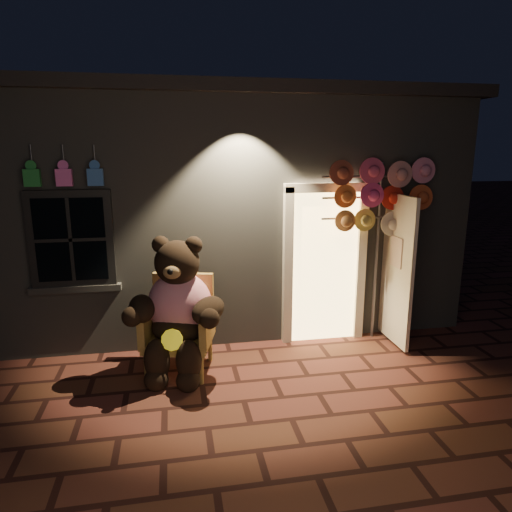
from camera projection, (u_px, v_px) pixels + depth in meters
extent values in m
plane|color=#5E2B24|center=(244.00, 401.00, 4.87)|extent=(60.00, 60.00, 0.00)
cube|color=slate|center=(209.00, 204.00, 8.32)|extent=(7.00, 5.00, 3.30)
cube|color=black|center=(207.00, 104.00, 7.92)|extent=(7.30, 5.30, 0.16)
cube|color=black|center=(72.00, 239.00, 5.58)|extent=(1.00, 0.10, 1.20)
cube|color=black|center=(71.00, 240.00, 5.55)|extent=(0.82, 0.06, 1.02)
cube|color=slate|center=(76.00, 288.00, 5.72)|extent=(1.10, 0.14, 0.08)
cube|color=#FFCF72|center=(324.00, 266.00, 6.28)|extent=(0.92, 0.10, 2.10)
cube|color=beige|center=(288.00, 269.00, 6.15)|extent=(0.12, 0.12, 2.20)
cube|color=beige|center=(360.00, 265.00, 6.34)|extent=(0.12, 0.12, 2.20)
cube|color=beige|center=(327.00, 188.00, 6.00)|extent=(1.16, 0.12, 0.12)
cube|color=beige|center=(397.00, 270.00, 6.08)|extent=(0.05, 0.80, 2.00)
cube|color=#227F34|center=(32.00, 178.00, 5.27)|extent=(0.18, 0.07, 0.20)
cylinder|color=#59595E|center=(31.00, 156.00, 5.27)|extent=(0.02, 0.02, 0.25)
cube|color=#E85FB9|center=(64.00, 178.00, 5.33)|extent=(0.18, 0.07, 0.20)
cylinder|color=#59595E|center=(63.00, 156.00, 5.33)|extent=(0.02, 0.02, 0.25)
cube|color=#305FAB|center=(95.00, 177.00, 5.39)|extent=(0.18, 0.07, 0.20)
cylinder|color=#59595E|center=(95.00, 156.00, 5.39)|extent=(0.02, 0.02, 0.25)
cube|color=olive|center=(179.00, 340.00, 5.45)|extent=(0.89, 0.86, 0.11)
cube|color=olive|center=(184.00, 302.00, 5.68)|extent=(0.74, 0.27, 0.75)
cube|color=olive|center=(149.00, 323.00, 5.41)|extent=(0.24, 0.64, 0.43)
cube|color=olive|center=(207.00, 325.00, 5.36)|extent=(0.24, 0.64, 0.43)
cylinder|color=olive|center=(146.00, 368.00, 5.24)|extent=(0.05, 0.05, 0.34)
cylinder|color=olive|center=(201.00, 370.00, 5.19)|extent=(0.05, 0.05, 0.34)
cylinder|color=olive|center=(161.00, 346.00, 5.82)|extent=(0.05, 0.05, 0.34)
cylinder|color=olive|center=(210.00, 348.00, 5.77)|extent=(0.05, 0.05, 0.34)
ellipsoid|color=#C81542|center=(180.00, 305.00, 5.41)|extent=(0.90, 0.79, 0.81)
ellipsoid|color=black|center=(179.00, 326.00, 5.38)|extent=(0.75, 0.68, 0.38)
sphere|color=black|center=(177.00, 263.00, 5.24)|extent=(0.63, 0.63, 0.52)
sphere|color=black|center=(161.00, 245.00, 5.24)|extent=(0.20, 0.20, 0.20)
sphere|color=black|center=(194.00, 245.00, 5.21)|extent=(0.20, 0.20, 0.20)
ellipsoid|color=olive|center=(172.00, 272.00, 5.02)|extent=(0.23, 0.19, 0.16)
ellipsoid|color=black|center=(142.00, 309.00, 5.19)|extent=(0.34, 0.56, 0.29)
ellipsoid|color=black|center=(208.00, 310.00, 5.14)|extent=(0.54, 0.60, 0.29)
ellipsoid|color=black|center=(157.00, 360.00, 5.13)|extent=(0.29, 0.29, 0.50)
ellipsoid|color=black|center=(189.00, 361.00, 5.10)|extent=(0.29, 0.29, 0.50)
sphere|color=black|center=(156.00, 379.00, 5.11)|extent=(0.27, 0.27, 0.27)
sphere|color=black|center=(188.00, 381.00, 5.08)|extent=(0.27, 0.27, 0.27)
cylinder|color=yellow|center=(172.00, 340.00, 5.06)|extent=(0.27, 0.16, 0.24)
cylinder|color=#59595E|center=(377.00, 253.00, 6.27)|extent=(0.04, 0.04, 2.46)
cylinder|color=#59595E|center=(363.00, 177.00, 5.97)|extent=(1.09, 0.03, 0.03)
cylinder|color=#59595E|center=(362.00, 197.00, 6.03)|extent=(1.09, 0.03, 0.03)
cylinder|color=#59595E|center=(361.00, 218.00, 6.09)|extent=(1.09, 0.03, 0.03)
cylinder|color=brown|center=(343.00, 173.00, 5.85)|extent=(0.31, 0.11, 0.31)
cylinder|color=#D2456D|center=(370.00, 173.00, 5.88)|extent=(0.31, 0.11, 0.31)
cylinder|color=tan|center=(397.00, 173.00, 5.92)|extent=(0.31, 0.11, 0.31)
cylinder|color=pink|center=(421.00, 173.00, 6.04)|extent=(0.31, 0.11, 0.31)
cylinder|color=orange|center=(342.00, 199.00, 5.89)|extent=(0.31, 0.11, 0.31)
cylinder|color=#C53779|center=(370.00, 198.00, 5.92)|extent=(0.31, 0.11, 0.31)
cylinder|color=red|center=(394.00, 197.00, 6.05)|extent=(0.31, 0.11, 0.31)
cylinder|color=#D5542A|center=(420.00, 197.00, 6.08)|extent=(0.31, 0.11, 0.31)
cylinder|color=#B9763B|center=(342.00, 223.00, 5.93)|extent=(0.31, 0.11, 0.31)
cylinder|color=tan|center=(367.00, 222.00, 6.06)|extent=(0.31, 0.11, 0.31)
cylinder|color=beige|center=(393.00, 221.00, 6.09)|extent=(0.31, 0.11, 0.31)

